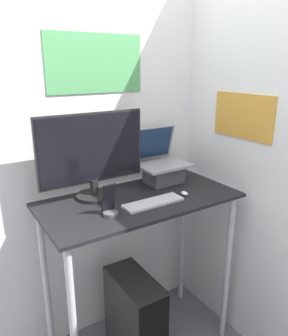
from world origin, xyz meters
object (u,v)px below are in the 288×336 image
laptop (162,168)px  cell_phone (110,206)px  monitor (92,156)px  keyboard (153,202)px  computer_tower (135,318)px  mouse (184,193)px

laptop → cell_phone: (-0.52, -0.27, -0.04)m
laptop → cell_phone: 0.59m
cell_phone → monitor: bearing=83.4°
keyboard → computer_tower: (-0.09, 0.06, -0.80)m
mouse → cell_phone: 0.50m
cell_phone → laptop: bearing=27.2°
mouse → cell_phone: size_ratio=0.31×
computer_tower → cell_phone: bearing=-162.8°
cell_phone → computer_tower: cell_phone is taller
monitor → keyboard: (0.24, -0.26, -0.24)m
mouse → monitor: bearing=150.6°
mouse → computer_tower: bearing=170.2°
laptop → computer_tower: laptop is taller
laptop → cell_phone: bearing=-152.8°
laptop → monitor: monitor is taller
laptop → cell_phone: laptop is taller
laptop → computer_tower: size_ratio=0.61×
keyboard → computer_tower: 0.80m
mouse → laptop: bearing=84.6°
keyboard → cell_phone: size_ratio=2.04×
keyboard → mouse: bearing=0.8°
mouse → computer_tower: size_ratio=0.09×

